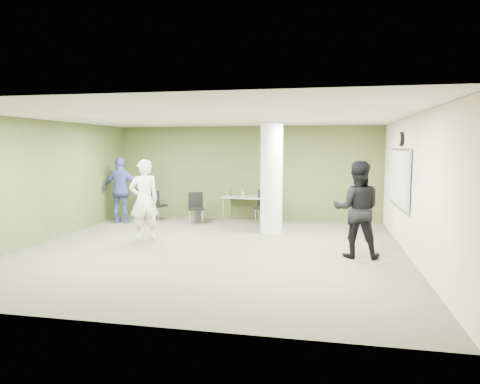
% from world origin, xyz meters
% --- Properties ---
extents(floor, '(8.00, 8.00, 0.00)m').
position_xyz_m(floor, '(0.00, 0.00, 0.00)').
color(floor, '#565544').
rests_on(floor, ground).
extents(ceiling, '(8.00, 8.00, 0.00)m').
position_xyz_m(ceiling, '(0.00, 0.00, 2.80)').
color(ceiling, white).
rests_on(ceiling, wall_back).
extents(wall_back, '(8.00, 2.80, 0.02)m').
position_xyz_m(wall_back, '(0.00, 4.00, 1.40)').
color(wall_back, '#495628').
rests_on(wall_back, floor).
extents(wall_left, '(0.02, 8.00, 2.80)m').
position_xyz_m(wall_left, '(-4.00, 0.00, 1.40)').
color(wall_left, '#495628').
rests_on(wall_left, floor).
extents(wall_right_cream, '(0.02, 8.00, 2.80)m').
position_xyz_m(wall_right_cream, '(4.00, 0.00, 1.40)').
color(wall_right_cream, beige).
rests_on(wall_right_cream, floor).
extents(column, '(0.56, 0.56, 2.80)m').
position_xyz_m(column, '(1.00, 2.00, 1.40)').
color(column, silver).
rests_on(column, floor).
extents(whiteboard, '(0.05, 2.30, 1.30)m').
position_xyz_m(whiteboard, '(3.92, 1.20, 1.50)').
color(whiteboard, silver).
rests_on(whiteboard, wall_right_cream).
extents(wall_clock, '(0.06, 0.32, 0.32)m').
position_xyz_m(wall_clock, '(3.92, 1.20, 2.35)').
color(wall_clock, black).
rests_on(wall_clock, wall_right_cream).
extents(folding_table, '(1.61, 0.86, 0.98)m').
position_xyz_m(folding_table, '(0.12, 3.55, 0.68)').
color(folding_table, '#9C9C96').
rests_on(folding_table, floor).
extents(wastebasket, '(0.26, 0.26, 0.30)m').
position_xyz_m(wastebasket, '(-1.37, 3.45, 0.15)').
color(wastebasket, '#4C4C4C').
rests_on(wastebasket, floor).
extents(chair_back_left, '(0.53, 0.53, 0.93)m').
position_xyz_m(chair_back_left, '(-3.09, 3.56, 0.54)').
color(chair_back_left, black).
rests_on(chair_back_left, floor).
extents(chair_back_right, '(0.55, 0.55, 0.92)m').
position_xyz_m(chair_back_right, '(-2.55, 3.03, 0.54)').
color(chair_back_right, black).
rests_on(chair_back_right, floor).
extents(chair_table_left, '(0.56, 0.56, 0.89)m').
position_xyz_m(chair_table_left, '(-1.29, 2.95, 0.52)').
color(chair_table_left, black).
rests_on(chair_table_left, floor).
extents(chair_table_right, '(0.53, 0.53, 0.98)m').
position_xyz_m(chair_table_right, '(0.67, 3.18, 0.57)').
color(chair_table_right, black).
rests_on(chair_table_right, floor).
extents(woman_white, '(0.82, 0.78, 1.89)m').
position_xyz_m(woman_white, '(-1.83, 0.61, 0.94)').
color(woman_white, white).
rests_on(woman_white, floor).
extents(man_black, '(0.95, 0.76, 1.91)m').
position_xyz_m(man_black, '(2.95, -0.09, 0.95)').
color(man_black, black).
rests_on(man_black, floor).
extents(man_blue, '(1.15, 0.55, 1.90)m').
position_xyz_m(man_blue, '(-3.40, 2.60, 0.95)').
color(man_blue, '#39498E').
rests_on(man_blue, floor).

